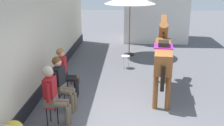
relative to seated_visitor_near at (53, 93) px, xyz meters
The scene contains 9 objects.
ground_plane 3.69m from the seated_visitor_near, 63.15° to the left, with size 40.00×40.00×0.00m, color #56565B.
pub_facade_wall 2.09m from the seated_visitor_near, 118.20° to the left, with size 0.34×14.00×3.40m.
distant_cottage 9.89m from the seated_visitor_near, 72.07° to the left, with size 3.40×2.60×3.50m.
seated_visitor_near is the anchor object (origin of this frame).
seated_visitor_middle 0.73m from the seated_visitor_near, 89.91° to the left, with size 0.61×0.48×1.39m.
seated_visitor_far 1.61m from the seated_visitor_near, 93.74° to the left, with size 0.61×0.49×1.39m.
saddled_horse_center 3.33m from the seated_visitor_near, 37.59° to the left, with size 0.68×2.99×2.06m.
spare_stool_white 4.55m from the seated_visitor_near, 69.92° to the left, with size 0.32×0.32×0.46m.
satchel_bag 2.67m from the seated_visitor_near, 90.44° to the left, with size 0.28×0.12×0.20m, color brown.
Camera 1 is at (0.00, -5.85, 3.22)m, focal length 44.99 mm.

